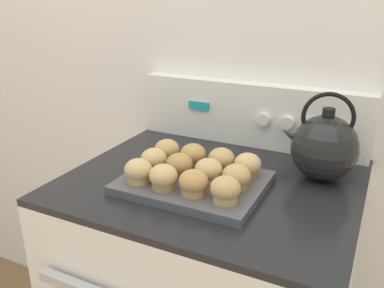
% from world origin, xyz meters
% --- Properties ---
extents(wall_back, '(8.00, 0.05, 2.40)m').
position_xyz_m(wall_back, '(0.00, 0.68, 1.20)').
color(wall_back, white).
rests_on(wall_back, ground_plane).
extents(control_panel, '(0.74, 0.07, 0.20)m').
position_xyz_m(control_panel, '(0.00, 0.63, 1.02)').
color(control_panel, white).
rests_on(control_panel, stove_range).
extents(muffin_pan, '(0.35, 0.28, 0.02)m').
position_xyz_m(muffin_pan, '(-0.02, 0.27, 0.93)').
color(muffin_pan, '#4C4C51').
rests_on(muffin_pan, stove_range).
extents(muffin_r0_c0, '(0.07, 0.07, 0.06)m').
position_xyz_m(muffin_r0_c0, '(-0.14, 0.19, 0.97)').
color(muffin_r0_c0, tan).
rests_on(muffin_r0_c0, muffin_pan).
extents(muffin_r0_c1, '(0.07, 0.07, 0.06)m').
position_xyz_m(muffin_r0_c1, '(-0.07, 0.19, 0.97)').
color(muffin_r0_c1, '#A37A4C').
rests_on(muffin_r0_c1, muffin_pan).
extents(muffin_r0_c2, '(0.07, 0.07, 0.06)m').
position_xyz_m(muffin_r0_c2, '(0.01, 0.19, 0.97)').
color(muffin_r0_c2, tan).
rests_on(muffin_r0_c2, muffin_pan).
extents(muffin_r0_c3, '(0.07, 0.07, 0.06)m').
position_xyz_m(muffin_r0_c3, '(0.09, 0.19, 0.97)').
color(muffin_r0_c3, tan).
rests_on(muffin_r0_c3, muffin_pan).
extents(muffin_r1_c0, '(0.07, 0.07, 0.06)m').
position_xyz_m(muffin_r1_c0, '(-0.14, 0.27, 0.97)').
color(muffin_r1_c0, tan).
rests_on(muffin_r1_c0, muffin_pan).
extents(muffin_r1_c1, '(0.07, 0.07, 0.06)m').
position_xyz_m(muffin_r1_c1, '(-0.07, 0.27, 0.97)').
color(muffin_r1_c1, olive).
rests_on(muffin_r1_c1, muffin_pan).
extents(muffin_r1_c2, '(0.07, 0.07, 0.06)m').
position_xyz_m(muffin_r1_c2, '(0.02, 0.27, 0.97)').
color(muffin_r1_c2, tan).
rests_on(muffin_r1_c2, muffin_pan).
extents(muffin_r1_c3, '(0.07, 0.07, 0.06)m').
position_xyz_m(muffin_r1_c3, '(0.09, 0.27, 0.97)').
color(muffin_r1_c3, olive).
rests_on(muffin_r1_c3, muffin_pan).
extents(muffin_r2_c0, '(0.07, 0.07, 0.06)m').
position_xyz_m(muffin_r2_c0, '(-0.14, 0.35, 0.97)').
color(muffin_r2_c0, '#A37A4C').
rests_on(muffin_r2_c0, muffin_pan).
extents(muffin_r2_c1, '(0.07, 0.07, 0.06)m').
position_xyz_m(muffin_r2_c1, '(-0.06, 0.35, 0.97)').
color(muffin_r2_c1, olive).
rests_on(muffin_r2_c1, muffin_pan).
extents(muffin_r2_c2, '(0.07, 0.07, 0.06)m').
position_xyz_m(muffin_r2_c2, '(0.02, 0.35, 0.97)').
color(muffin_r2_c2, '#A37A4C').
rests_on(muffin_r2_c2, muffin_pan).
extents(muffin_r2_c3, '(0.07, 0.07, 0.06)m').
position_xyz_m(muffin_r2_c3, '(0.09, 0.35, 0.97)').
color(muffin_r2_c3, olive).
rests_on(muffin_r2_c3, muffin_pan).
extents(tea_kettle, '(0.21, 0.17, 0.24)m').
position_xyz_m(tea_kettle, '(0.26, 0.47, 1.01)').
color(tea_kettle, black).
rests_on(tea_kettle, stove_range).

